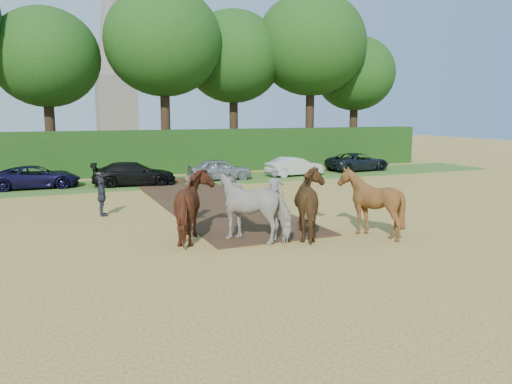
% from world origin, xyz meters
% --- Properties ---
extents(ground, '(120.00, 120.00, 0.00)m').
position_xyz_m(ground, '(0.00, 0.00, 0.00)').
color(ground, gold).
rests_on(ground, ground).
extents(earth_strip, '(4.50, 17.00, 0.05)m').
position_xyz_m(earth_strip, '(1.50, 7.00, 0.03)').
color(earth_strip, '#472D1C').
rests_on(earth_strip, ground).
extents(grass_verge, '(50.00, 5.00, 0.03)m').
position_xyz_m(grass_verge, '(0.00, 14.00, 0.01)').
color(grass_verge, '#38601E').
rests_on(grass_verge, ground).
extents(hedgerow, '(46.00, 1.60, 3.00)m').
position_xyz_m(hedgerow, '(0.00, 18.50, 1.50)').
color(hedgerow, '#14380F').
rests_on(hedgerow, ground).
extents(spectator_near, '(1.07, 1.14, 1.87)m').
position_xyz_m(spectator_near, '(-0.53, 2.33, 0.94)').
color(spectator_near, '#BEAE95').
rests_on(spectator_near, ground).
extents(spectator_far, '(0.44, 0.95, 1.58)m').
position_xyz_m(spectator_far, '(-3.46, 5.20, 0.79)').
color(spectator_far, '#282C36').
rests_on(spectator_far, ground).
extents(plough_team, '(8.07, 5.95, 2.32)m').
position_xyz_m(plough_team, '(1.86, -0.89, 1.15)').
color(plough_team, '#5A2816').
rests_on(plough_team, ground).
extents(parked_cars, '(36.12, 3.55, 1.38)m').
position_xyz_m(parked_cars, '(0.44, 13.94, 0.66)').
color(parked_cars, '#AFB1B6').
rests_on(parked_cars, ground).
extents(treeline, '(48.70, 10.60, 14.21)m').
position_xyz_m(treeline, '(-1.69, 21.69, 8.97)').
color(treeline, '#382616').
rests_on(treeline, ground).
extents(church, '(5.20, 5.20, 27.00)m').
position_xyz_m(church, '(4.00, 55.00, 13.73)').
color(church, slate).
rests_on(church, ground).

